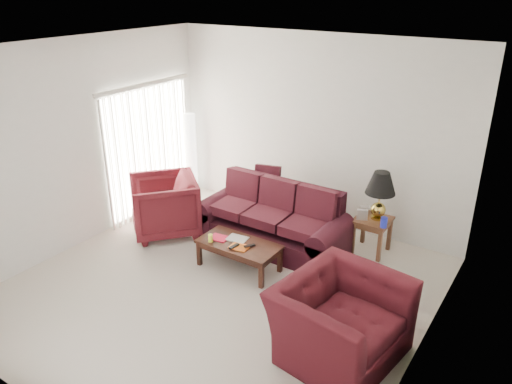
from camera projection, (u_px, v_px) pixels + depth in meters
floor at (220, 287)px, 6.49m from camera, size 5.00×5.00×0.00m
blinds at (150, 150)px, 8.29m from camera, size 0.10×2.00×2.16m
sofa at (271, 217)px, 7.34m from camera, size 2.35×1.19×0.93m
throw_pillow at (267, 178)px, 8.09m from camera, size 0.45×0.30×0.43m
end_table at (371, 235)px, 7.25m from camera, size 0.51×0.51×0.54m
table_lamp at (380, 196)px, 7.01m from camera, size 0.44×0.44×0.71m
clock at (362, 215)px, 7.09m from camera, size 0.16×0.11×0.15m
blue_canister at (384, 222)px, 6.87m from camera, size 0.12×0.12×0.15m
picture_frame at (365, 207)px, 7.31m from camera, size 0.19×0.20×0.05m
floor_lamp at (191, 154)px, 9.05m from camera, size 0.29×0.29×1.54m
armchair_left at (164, 205)px, 7.74m from camera, size 1.40×1.40×0.91m
armchair_right at (340, 320)px, 5.20m from camera, size 1.32×1.46×0.84m
coffee_table at (239, 256)px, 6.86m from camera, size 1.17×0.65×0.39m
magazine_red at (219, 238)px, 6.90m from camera, size 0.27×0.22×0.01m
magazine_white at (237, 239)px, 6.88m from camera, size 0.30×0.24×0.02m
magazine_orange at (239, 247)px, 6.67m from camera, size 0.26×0.21×0.01m
remote_a at (234, 246)px, 6.65m from camera, size 0.07×0.17×0.02m
remote_b at (250, 246)px, 6.66m from camera, size 0.12×0.15×0.02m
yellow_glass at (210, 238)px, 6.79m from camera, size 0.08×0.08×0.11m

